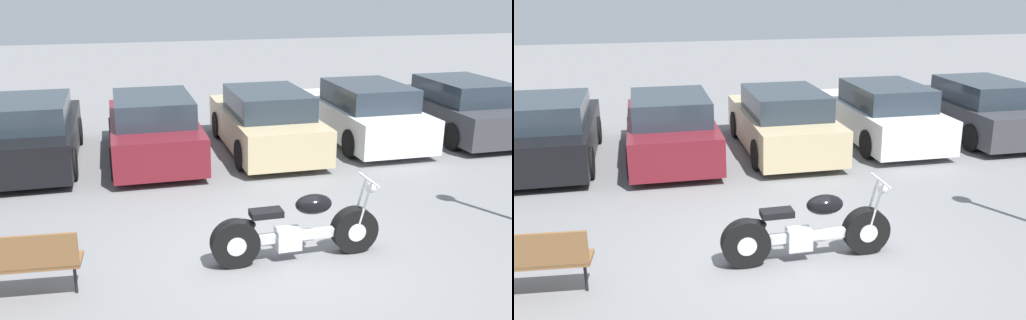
# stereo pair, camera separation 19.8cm
# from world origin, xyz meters

# --- Properties ---
(ground_plane) EXTENTS (60.00, 60.00, 0.00)m
(ground_plane) POSITION_xyz_m (0.00, 0.00, 0.00)
(ground_plane) COLOR slate
(motorcycle) EXTENTS (2.40, 0.62, 1.08)m
(motorcycle) POSITION_xyz_m (0.09, -0.11, 0.43)
(motorcycle) COLOR black
(motorcycle) RESTS_ON ground_plane
(parked_car_black) EXTENTS (1.87, 4.23, 1.41)m
(parked_car_black) POSITION_xyz_m (-3.91, 5.35, 0.66)
(parked_car_black) COLOR black
(parked_car_black) RESTS_ON ground_plane
(parked_car_maroon) EXTENTS (1.87, 4.23, 1.41)m
(parked_car_maroon) POSITION_xyz_m (-1.41, 5.15, 0.66)
(parked_car_maroon) COLOR maroon
(parked_car_maroon) RESTS_ON ground_plane
(parked_car_champagne) EXTENTS (1.87, 4.23, 1.41)m
(parked_car_champagne) POSITION_xyz_m (1.09, 5.14, 0.66)
(parked_car_champagne) COLOR #C6B284
(parked_car_champagne) RESTS_ON ground_plane
(parked_car_white) EXTENTS (1.87, 4.23, 1.41)m
(parked_car_white) POSITION_xyz_m (3.59, 5.37, 0.66)
(parked_car_white) COLOR white
(parked_car_white) RESTS_ON ground_plane
(parked_car_dark_grey) EXTENTS (1.87, 4.23, 1.41)m
(parked_car_dark_grey) POSITION_xyz_m (6.09, 5.35, 0.66)
(parked_car_dark_grey) COLOR #3D3D42
(parked_car_dark_grey) RESTS_ON ground_plane
(park_bench) EXTENTS (1.44, 0.52, 0.89)m
(park_bench) POSITION_xyz_m (-3.42, -0.35, 0.54)
(park_bench) COLOR brown
(park_bench) RESTS_ON ground_plane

